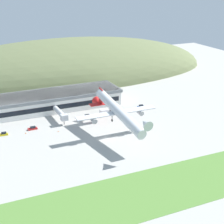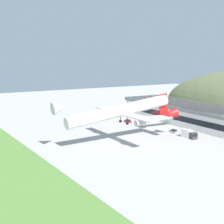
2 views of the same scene
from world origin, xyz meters
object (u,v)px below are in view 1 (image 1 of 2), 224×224
service_car_0 (141,106)px  traffic_cone_0 (26,133)px  service_car_2 (3,134)px  fuel_truck (106,112)px  terminal_building (48,100)px  service_car_3 (33,128)px  cargo_airplane (118,112)px  jetway_0 (60,113)px  traffic_cone_1 (58,131)px  service_car_1 (87,116)px

service_car_0 → traffic_cone_0: service_car_0 is taller
service_car_2 → fuel_truck: size_ratio=0.61×
terminal_building → service_car_3: bearing=-121.2°
cargo_airplane → service_car_2: bearing=154.0°
jetway_0 → traffic_cone_1: size_ratio=29.10×
terminal_building → service_car_2: bearing=-138.1°
service_car_0 → service_car_3: size_ratio=0.84×
cargo_airplane → service_car_0: size_ratio=14.18×
service_car_2 → traffic_cone_1: (24.37, -6.51, -0.34)m
cargo_airplane → service_car_1: bearing=98.2°
jetway_0 → service_car_1: 14.33m
service_car_0 → fuel_truck: (-22.31, -2.15, 0.87)m
service_car_1 → service_car_2: size_ratio=1.00×
service_car_2 → cargo_airplane: bearing=-26.0°
service_car_3 → traffic_cone_0: bearing=-140.9°
terminal_building → fuel_truck: (25.10, -21.49, -3.58)m
terminal_building → traffic_cone_1: bearing=-98.2°
cargo_airplane → service_car_1: cargo_airplane is taller
jetway_0 → service_car_3: size_ratio=3.73×
terminal_building → jetway_0: terminal_building is taller
jetway_0 → cargo_airplane: bearing=-58.7°
service_car_2 → fuel_truck: 54.34m
terminal_building → cargo_airplane: 53.19m
terminal_building → traffic_cone_0: size_ratio=138.41×
service_car_1 → traffic_cone_1: 22.62m
fuel_truck → traffic_cone_0: 44.83m
traffic_cone_0 → cargo_airplane: bearing=-29.1°
service_car_2 → traffic_cone_0: bearing=-12.4°
jetway_0 → traffic_cone_0: size_ratio=29.10×
service_car_2 → fuel_truck: bearing=4.8°
fuel_truck → traffic_cone_0: bearing=-171.4°
jetway_0 → service_car_3: bearing=-161.8°
service_car_0 → terminal_building: bearing=157.8°
service_car_0 → service_car_3: service_car_0 is taller
cargo_airplane → service_car_0: bearing=46.2°
service_car_1 → jetway_0: bearing=176.1°
jetway_0 → traffic_cone_0: (-19.85, -8.53, -3.71)m
terminal_building → traffic_cone_1: size_ratio=138.41×
terminal_building → service_car_1: terminal_building is taller
jetway_0 → traffic_cone_0: bearing=-156.7°
jetway_0 → cargo_airplane: 35.61m
cargo_airplane → service_car_1: 31.20m
cargo_airplane → traffic_cone_0: (-37.87, 21.08, -11.88)m
service_car_0 → fuel_truck: fuel_truck is taller
service_car_0 → cargo_airplane: bearing=-133.8°
service_car_0 → traffic_cone_1: service_car_0 is taller
terminal_building → fuel_truck: 33.24m
cargo_airplane → jetway_0: bearing=121.3°
service_car_1 → service_car_3: size_ratio=0.96×
traffic_cone_0 → fuel_truck: bearing=8.6°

